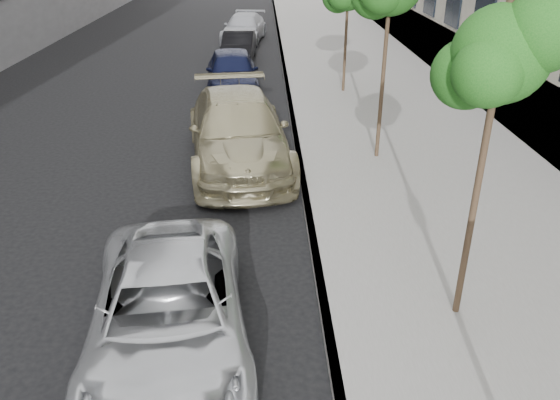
{
  "coord_description": "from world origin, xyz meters",
  "views": [
    {
      "loc": [
        0.26,
        -5.25,
        5.44
      ],
      "look_at": [
        0.5,
        2.71,
        1.5
      ],
      "focal_mm": 35.0,
      "sensor_mm": 36.0,
      "label": 1
    }
  ],
  "objects_px": {
    "tree_near": "(503,55)",
    "suv": "(238,131)",
    "sedan_blue": "(232,72)",
    "sedan_rear": "(244,28)",
    "minivan": "(169,312)",
    "sedan_black": "(239,47)"
  },
  "relations": [
    {
      "from": "sedan_black",
      "to": "minivan",
      "type": "bearing_deg",
      "value": -88.07
    },
    {
      "from": "tree_near",
      "to": "sedan_rear",
      "type": "height_order",
      "value": "tree_near"
    },
    {
      "from": "suv",
      "to": "sedan_black",
      "type": "height_order",
      "value": "suv"
    },
    {
      "from": "tree_near",
      "to": "minivan",
      "type": "relative_size",
      "value": 1.0
    },
    {
      "from": "sedan_black",
      "to": "sedan_rear",
      "type": "height_order",
      "value": "sedan_rear"
    },
    {
      "from": "suv",
      "to": "sedan_black",
      "type": "bearing_deg",
      "value": 85.28
    },
    {
      "from": "suv",
      "to": "sedan_blue",
      "type": "relative_size",
      "value": 1.29
    },
    {
      "from": "tree_near",
      "to": "suv",
      "type": "distance_m",
      "value": 8.09
    },
    {
      "from": "sedan_rear",
      "to": "tree_near",
      "type": "bearing_deg",
      "value": -72.62
    },
    {
      "from": "suv",
      "to": "sedan_rear",
      "type": "relative_size",
      "value": 1.22
    },
    {
      "from": "minivan",
      "to": "sedan_black",
      "type": "relative_size",
      "value": 1.18
    },
    {
      "from": "tree_near",
      "to": "minivan",
      "type": "bearing_deg",
      "value": -172.69
    },
    {
      "from": "tree_near",
      "to": "suv",
      "type": "height_order",
      "value": "tree_near"
    },
    {
      "from": "tree_near",
      "to": "sedan_rear",
      "type": "bearing_deg",
      "value": 99.46
    },
    {
      "from": "minivan",
      "to": "sedan_black",
      "type": "height_order",
      "value": "sedan_black"
    },
    {
      "from": "minivan",
      "to": "suv",
      "type": "xyz_separation_m",
      "value": [
        0.71,
        7.05,
        0.21
      ]
    },
    {
      "from": "tree_near",
      "to": "sedan_blue",
      "type": "height_order",
      "value": "tree_near"
    },
    {
      "from": "tree_near",
      "to": "sedan_black",
      "type": "distance_m",
      "value": 19.53
    },
    {
      "from": "sedan_black",
      "to": "tree_near",
      "type": "bearing_deg",
      "value": -75.05
    },
    {
      "from": "sedan_blue",
      "to": "sedan_rear",
      "type": "xyz_separation_m",
      "value": [
        0.14,
        10.49,
        -0.08
      ]
    },
    {
      "from": "suv",
      "to": "tree_near",
      "type": "bearing_deg",
      "value": -67.55
    },
    {
      "from": "sedan_blue",
      "to": "sedan_black",
      "type": "bearing_deg",
      "value": 85.36
    }
  ]
}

